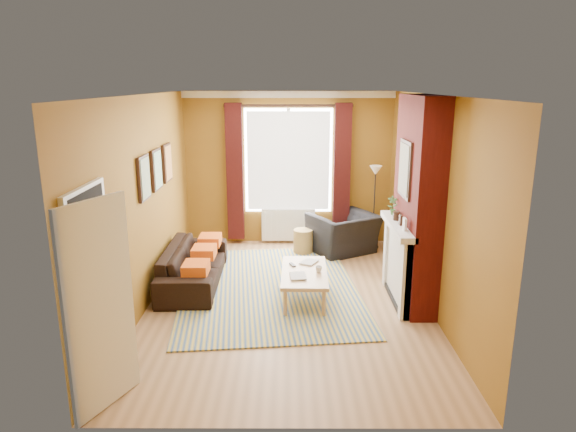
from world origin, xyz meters
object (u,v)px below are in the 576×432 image
object	(u,v)px
coffee_table	(304,274)
wicker_stool	(303,241)
sofa	(194,265)
floor_lamp	(375,184)
armchair	(343,233)

from	to	relation	value
coffee_table	wicker_stool	bearing A→B (deg)	90.12
sofa	floor_lamp	xyz separation A→B (m)	(2.97, 1.75, 0.91)
sofa	wicker_stool	distance (m)	2.22
armchair	floor_lamp	distance (m)	1.06
wicker_stool	armchair	bearing A→B (deg)	3.42
floor_lamp	coffee_table	bearing A→B (deg)	-119.79
armchair	coffee_table	distance (m)	2.18
coffee_table	armchair	bearing A→B (deg)	70.90
sofa	armchair	xyz separation A→B (m)	(2.40, 1.48, 0.05)
coffee_table	floor_lamp	bearing A→B (deg)	61.35
armchair	floor_lamp	size ratio (longest dim) A/B	0.71
armchair	floor_lamp	world-z (taller)	floor_lamp
sofa	wicker_stool	world-z (taller)	sofa
coffee_table	floor_lamp	size ratio (longest dim) A/B	0.83
armchair	wicker_stool	size ratio (longest dim) A/B	2.51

